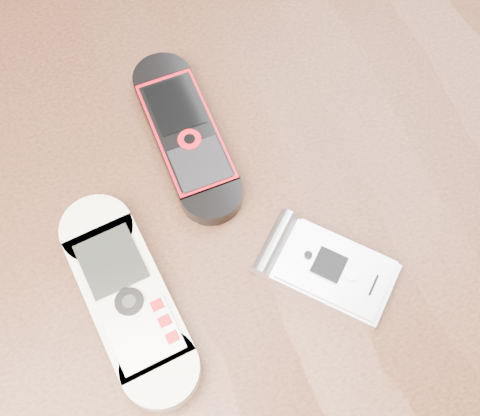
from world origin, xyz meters
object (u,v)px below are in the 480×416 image
Objects in this scene: table at (235,260)px; nokia_black_red at (186,134)px; motorola_razr at (332,269)px; nokia_white at (128,298)px.

nokia_black_red reaches higher than table.
nokia_black_red and motorola_razr have the same top height.
nokia_black_red is (-0.01, 0.08, 0.11)m from table.
nokia_black_red is at bearing 97.72° from table.
nokia_white reaches higher than motorola_razr.
table is 6.83× the size of nokia_white.
table is 0.16m from nokia_white.
nokia_white is 0.15m from motorola_razr.
nokia_white is 1.05× the size of nokia_black_red.
motorola_razr is at bearing -55.48° from table.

